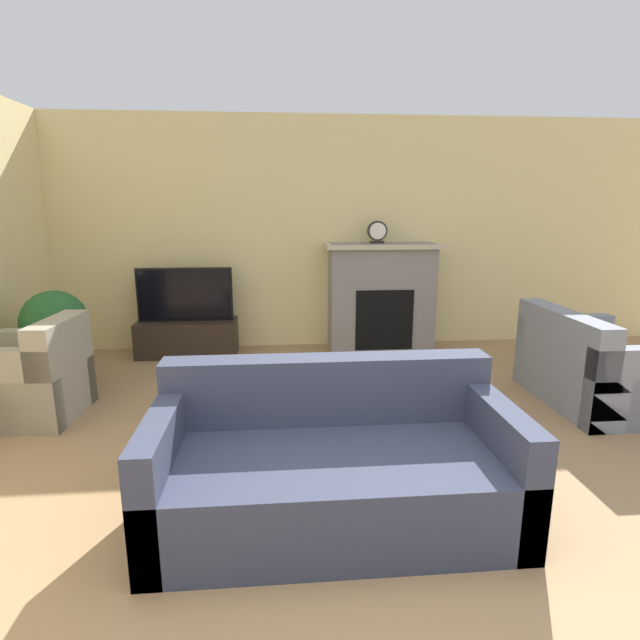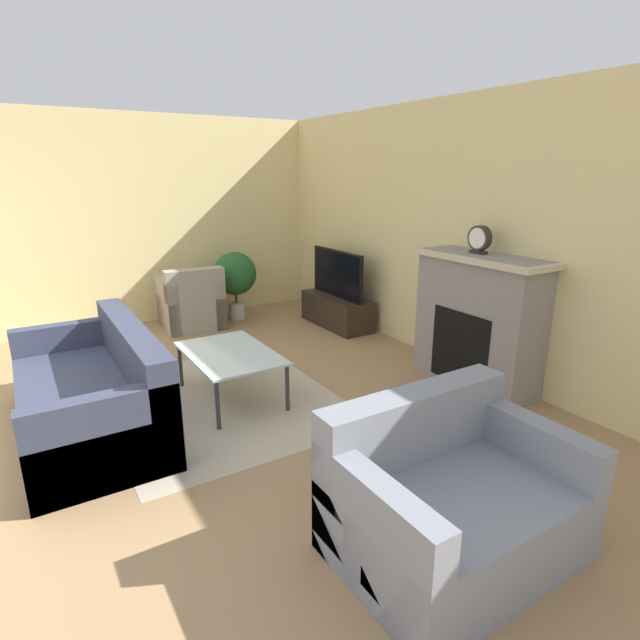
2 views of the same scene
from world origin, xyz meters
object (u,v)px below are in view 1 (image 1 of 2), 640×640
Objects in this scene: couch_loveseat at (593,371)px; potted_plant at (55,325)px; tv at (185,295)px; couch_sectional at (333,467)px; armchair_by_window at (34,381)px; coffee_table at (320,378)px; mantel_clock at (377,232)px.

potted_plant is (-4.76, 0.76, 0.32)m from couch_loveseat.
tv is 0.55× the size of couch_sectional.
tv is at bearing 112.59° from couch_sectional.
tv reaches higher than couch_loveseat.
coffee_table is (2.29, -0.38, 0.10)m from armchair_by_window.
mantel_clock reaches higher than tv.
tv is 2.31m from mantel_clock.
couch_loveseat is at bearing 30.07° from couch_sectional.
armchair_by_window is at bearing -119.34° from tv.
mantel_clock is at bearing 39.85° from couch_loveseat.
tv is 4.11× the size of mantel_clock.
mantel_clock is (0.85, 2.13, 0.99)m from coffee_table.
potted_plant is (-2.36, 1.03, 0.21)m from coffee_table.
couch_sectional is 2.06× the size of potted_plant.
mantel_clock is at bearing 2.27° from tv.
tv is 1.43m from potted_plant.
mantel_clock is (3.21, 1.10, 0.78)m from potted_plant.
potted_plant is at bearing -170.37° from armchair_by_window.
coffee_table is at bearing -23.68° from potted_plant.
armchair_by_window is at bearing -150.83° from mantel_clock.
couch_sectional is 1.56× the size of couch_loveseat.
couch_sectional is at bearing -91.52° from coffee_table.
mantel_clock reaches higher than couch_sectional.
armchair_by_window is (-0.94, -1.66, -0.40)m from tv.
potted_plant reaches higher than couch_sectional.
couch_loveseat is 1.51× the size of armchair_by_window.
couch_loveseat is at bearing 92.26° from armchair_by_window.
armchair_by_window is at bearing 170.49° from coffee_table.
coffee_table is at bearing -111.68° from mantel_clock.
tv is 2.47m from coffee_table.
couch_loveseat is at bearing -9.05° from potted_plant.
couch_loveseat and armchair_by_window have the same top height.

